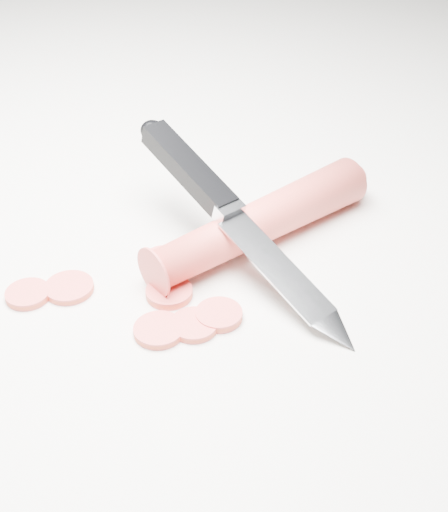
# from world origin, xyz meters

# --- Properties ---
(ground) EXTENTS (2.40, 2.40, 0.00)m
(ground) POSITION_xyz_m (0.00, 0.00, 0.00)
(ground) COLOR silver
(ground) RESTS_ON ground
(carrot) EXTENTS (0.16, 0.20, 0.04)m
(carrot) POSITION_xyz_m (0.08, 0.04, 0.02)
(carrot) COLOR #DA3E36
(carrot) RESTS_ON ground
(carrot_slice_0) EXTENTS (0.03, 0.03, 0.01)m
(carrot_slice_0) POSITION_xyz_m (-0.08, -0.08, 0.00)
(carrot_slice_0) COLOR #D7423E
(carrot_slice_0) RESTS_ON ground
(carrot_slice_1) EXTENTS (0.03, 0.03, 0.01)m
(carrot_slice_1) POSITION_xyz_m (0.03, -0.05, 0.00)
(carrot_slice_1) COLOR #D7423E
(carrot_slice_1) RESTS_ON ground
(carrot_slice_2) EXTENTS (0.04, 0.04, 0.01)m
(carrot_slice_2) POSITION_xyz_m (0.06, -0.08, 0.00)
(carrot_slice_2) COLOR #D7423E
(carrot_slice_2) RESTS_ON ground
(carrot_slice_3) EXTENTS (0.04, 0.04, 0.01)m
(carrot_slice_3) POSITION_xyz_m (0.03, -0.05, 0.00)
(carrot_slice_3) COLOR #D7423E
(carrot_slice_3) RESTS_ON ground
(carrot_slice_4) EXTENTS (0.04, 0.04, 0.01)m
(carrot_slice_4) POSITION_xyz_m (0.07, -0.07, 0.00)
(carrot_slice_4) COLOR #D7423E
(carrot_slice_4) RESTS_ON ground
(carrot_slice_5) EXTENTS (0.03, 0.03, 0.01)m
(carrot_slice_5) POSITION_xyz_m (0.01, -0.01, 0.00)
(carrot_slice_5) COLOR #D7423E
(carrot_slice_5) RESTS_ON ground
(carrot_slice_6) EXTENTS (0.04, 0.04, 0.01)m
(carrot_slice_6) POSITION_xyz_m (0.03, -0.09, 0.00)
(carrot_slice_6) COLOR #D7423E
(carrot_slice_6) RESTS_ON ground
(carrot_slice_7) EXTENTS (0.04, 0.04, 0.01)m
(carrot_slice_7) POSITION_xyz_m (-0.05, -0.06, 0.00)
(carrot_slice_7) COLOR #D7423E
(carrot_slice_7) RESTS_ON ground
(kitchen_knife) EXTENTS (0.23, 0.19, 0.08)m
(kitchen_knife) POSITION_xyz_m (0.07, 0.00, 0.04)
(kitchen_knife) COLOR silver
(kitchen_knife) RESTS_ON ground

